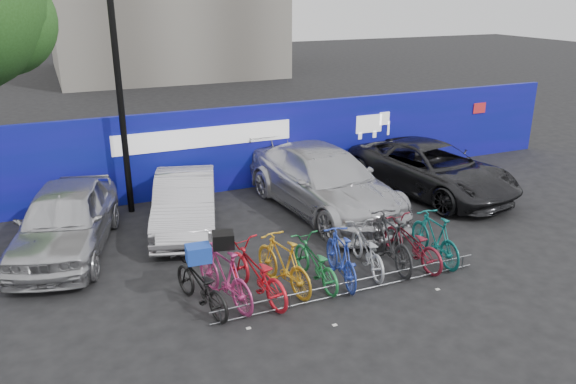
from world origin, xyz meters
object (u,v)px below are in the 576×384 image
lamppost (119,86)px  car_1 (185,202)px  bike_rack (353,287)px  bike_7 (391,241)px  bike_5 (341,257)px  bike_1 (225,275)px  bike_8 (412,243)px  car_0 (66,220)px  bike_9 (435,237)px  bike_2 (257,273)px  car_2 (324,181)px  bike_3 (283,263)px  car_3 (431,169)px  bike_6 (367,249)px  bike_0 (200,285)px  bike_4 (315,262)px

lamppost → car_1: 3.25m
bike_rack → bike_7: bike_7 is taller
bike_7 → bike_5: bearing=13.5°
bike_rack → bike_1: bearing=163.5°
bike_1 → bike_8: size_ratio=1.03×
lamppost → car_0: size_ratio=1.39×
car_0 → car_1: size_ratio=1.10×
bike_9 → bike_2: bearing=2.5°
car_2 → bike_5: car_2 is taller
bike_3 → bike_5: (1.16, -0.17, -0.02)m
bike_3 → car_3: bearing=-162.3°
bike_6 → bike_7: size_ratio=0.92×
bike_1 → bike_9: size_ratio=1.07×
car_3 → bike_5: bearing=-154.4°
lamppost → bike_8: size_ratio=3.37×
bike_6 → car_3: bearing=-131.3°
bike_0 → bike_7: bearing=166.5°
car_2 → bike_0: (-4.22, -3.46, -0.33)m
bike_6 → car_1: bearing=-42.1°
bike_3 → bike_4: size_ratio=1.05×
bike_2 → bike_6: bearing=171.5°
bike_7 → car_3: bearing=-130.0°
car_2 → bike_7: size_ratio=2.88×
car_1 → bike_3: size_ratio=2.23×
car_0 → bike_0: 4.04m
car_3 → bike_1: bearing=-165.2°
bike_6 → bike_1: bearing=11.2°
bike_1 → bike_7: bearing=166.6°
car_2 → bike_7: 3.41m
car_0 → bike_3: size_ratio=2.46×
bike_6 → bike_4: bearing=13.9°
bike_0 → bike_rack: bearing=152.1°
bike_rack → bike_4: bearing=124.6°
bike_0 → bike_8: 4.52m
lamppost → bike_6: lamppost is taller
bike_rack → bike_6: size_ratio=3.19×
lamppost → bike_2: size_ratio=3.14×
bike_1 → bike_7: 3.59m
bike_5 → bike_7: (1.24, 0.16, 0.06)m
car_1 → bike_5: car_1 is taller
car_3 → bike_1: 7.92m
car_2 → bike_1: car_2 is taller
bike_0 → bike_5: size_ratio=1.04×
bike_rack → bike_5: size_ratio=3.25×
car_2 → bike_5: 3.83m
bike_1 → car_3: bearing=-168.4°
car_0 → bike_0: bearing=-43.4°
bike_2 → bike_9: bike_9 is taller
car_0 → bike_5: car_0 is taller
bike_4 → bike_6: size_ratio=0.97×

